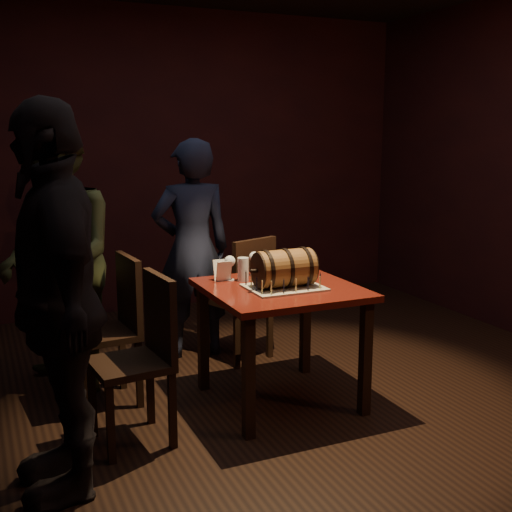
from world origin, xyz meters
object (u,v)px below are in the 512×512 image
object	(u,v)px
wine_glass_left	(230,262)
person_left_front	(57,302)
person_back	(192,249)
person_left_rear	(58,259)
wine_glass_mid	(254,258)
chair_left_front	(144,349)
chair_left_rear	(115,321)
barrel_cake	(284,268)
wine_glass_right	(279,258)
chair_back	(245,292)
pub_table	(281,304)
pint_of_ale	(243,270)

from	to	relation	value
wine_glass_left	person_left_front	bearing A→B (deg)	-146.82
person_back	person_left_rear	bearing A→B (deg)	23.06
wine_glass_left	wine_glass_mid	bearing A→B (deg)	17.32
chair_left_front	chair_left_rear	bearing A→B (deg)	93.66
person_back	person_left_front	xyz separation A→B (m)	(-1.15, -1.53, 0.10)
person_left_rear	person_left_front	distance (m)	1.19
barrel_cake	chair_left_rear	bearing A→B (deg)	152.78
wine_glass_right	chair_back	world-z (taller)	chair_back
barrel_cake	chair_left_front	world-z (taller)	barrel_cake
wine_glass_mid	person_left_rear	world-z (taller)	person_left_rear
barrel_cake	wine_glass_left	bearing A→B (deg)	124.03
barrel_cake	person_left_front	world-z (taller)	person_left_front
chair_left_rear	person_left_front	bearing A→B (deg)	-115.71
chair_back	person_back	bearing A→B (deg)	138.89
person_back	wine_glass_right	bearing A→B (deg)	117.30
person_left_rear	wine_glass_mid	bearing A→B (deg)	61.98
chair_left_rear	chair_left_front	distance (m)	0.59
barrel_cake	wine_glass_right	world-z (taller)	barrel_cake
wine_glass_right	chair_left_rear	world-z (taller)	chair_left_rear
wine_glass_mid	wine_glass_left	bearing A→B (deg)	-162.68
wine_glass_left	chair_back	world-z (taller)	chair_back
wine_glass_left	barrel_cake	bearing A→B (deg)	-55.97
wine_glass_mid	chair_left_front	world-z (taller)	chair_left_front
barrel_cake	pub_table	bearing A→B (deg)	86.26
chair_back	chair_left_rear	size ratio (longest dim) A/B	1.00
wine_glass_mid	chair_left_front	xyz separation A→B (m)	(-0.88, -0.49, -0.34)
person_left_front	pub_table	bearing A→B (deg)	109.03
pub_table	person_back	size ratio (longest dim) A/B	0.55
person_left_rear	person_back	bearing A→B (deg)	98.07
pub_table	chair_left_front	size ratio (longest dim) A/B	0.97
barrel_cake	person_left_front	xyz separation A→B (m)	(-1.37, -0.42, 0.05)
pub_table	wine_glass_right	bearing A→B (deg)	66.30
pint_of_ale	person_left_front	distance (m)	1.42
wine_glass_right	person_back	world-z (taller)	person_back
pint_of_ale	person_left_front	world-z (taller)	person_left_front
pub_table	chair_back	world-z (taller)	chair_back
wine_glass_right	wine_glass_mid	bearing A→B (deg)	153.69
person_back	person_left_front	world-z (taller)	person_left_front
pub_table	wine_glass_mid	distance (m)	0.41
barrel_cake	wine_glass_left	size ratio (longest dim) A/B	2.54
person_left_front	pint_of_ale	bearing A→B (deg)	120.03
barrel_cake	pint_of_ale	bearing A→B (deg)	117.90
wine_glass_right	barrel_cake	bearing A→B (deg)	-110.65
wine_glass_right	pint_of_ale	bearing A→B (deg)	-172.60
wine_glass_mid	chair_left_front	bearing A→B (deg)	-150.58
wine_glass_mid	chair_back	world-z (taller)	chair_back
wine_glass_mid	chair_left_rear	xyz separation A→B (m)	(-0.91, 0.09, -0.34)
person_back	chair_left_front	bearing A→B (deg)	64.46
wine_glass_mid	person_left_rear	bearing A→B (deg)	163.19
wine_glass_mid	barrel_cake	bearing A→B (deg)	-86.28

